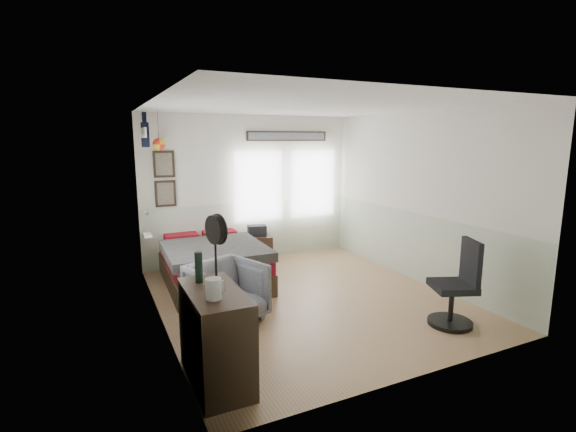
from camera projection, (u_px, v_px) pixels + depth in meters
name	position (u px, v px, depth m)	size (l,w,h in m)	color
ground_plane	(306.00, 299.00, 6.02)	(4.00, 4.50, 0.01)	#9E754E
room_shell	(296.00, 186.00, 5.86)	(4.02, 4.52, 2.71)	silver
wall_decor	(193.00, 149.00, 6.91)	(3.55, 1.32, 1.44)	black
bed	(212.00, 263.00, 6.62)	(1.53, 2.08, 0.65)	#322318
dresser	(216.00, 336.00, 3.88)	(0.48, 1.00, 0.90)	#322318
armchair	(227.00, 292.00, 5.21)	(0.80, 0.82, 0.75)	gray
nightstand	(257.00, 249.00, 7.70)	(0.51, 0.41, 0.51)	#322318
task_chair	(457.00, 291.00, 5.09)	(0.62, 0.62, 1.08)	black
kettle	(214.00, 289.00, 3.59)	(0.16, 0.14, 0.18)	silver
bottle	(199.00, 267.00, 3.99)	(0.08, 0.08, 0.30)	black
stand_fan	(216.00, 231.00, 3.77)	(0.15, 0.28, 0.70)	black
black_bag	(257.00, 231.00, 7.64)	(0.33, 0.22, 0.20)	black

